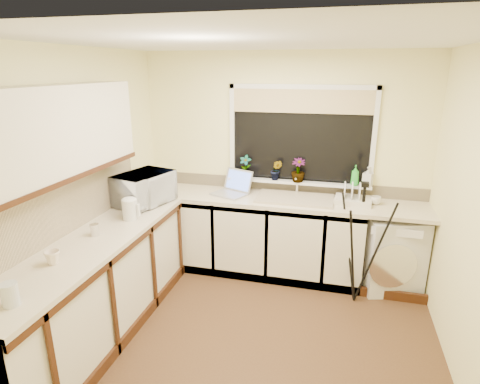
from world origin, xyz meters
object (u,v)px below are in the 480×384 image
at_px(soap_bottle_green, 355,175).
at_px(plant_a, 245,166).
at_px(laptop, 233,188).
at_px(glass_jug, 10,295).
at_px(cup_left, 53,258).
at_px(steel_jar, 95,230).
at_px(plant_c, 298,170).
at_px(microwave, 144,189).
at_px(tripod, 359,244).
at_px(soap_bottle_clear, 368,176).
at_px(cup_back, 376,200).
at_px(washing_machine, 390,251).
at_px(kettle, 130,209).
at_px(dish_rack, 353,200).
at_px(plant_b, 276,170).

bearing_deg(soap_bottle_green, plant_a, 179.32).
xyz_separation_m(laptop, glass_jug, (-0.71, -2.47, 0.00)).
bearing_deg(cup_left, glass_jug, -77.06).
xyz_separation_m(steel_jar, plant_c, (1.54, 1.58, 0.23)).
distance_m(microwave, cup_left, 1.39).
bearing_deg(tripod, soap_bottle_clear, 76.80).
bearing_deg(cup_back, washing_machine, -16.33).
relative_size(kettle, steel_jar, 1.86).
bearing_deg(cup_left, steel_jar, 90.77).
height_order(dish_rack, plant_b, plant_b).
bearing_deg(tripod, soap_bottle_green, 89.57).
relative_size(kettle, microwave, 0.32).
height_order(plant_b, cup_back, plant_b).
distance_m(washing_machine, plant_a, 1.82).
bearing_deg(laptop, soap_bottle_green, 30.01).
relative_size(microwave, plant_c, 2.24).
bearing_deg(plant_a, plant_c, -2.52).
bearing_deg(kettle, microwave, 100.09).
xyz_separation_m(laptop, plant_a, (0.10, 0.17, 0.21)).
relative_size(tripod, soap_bottle_clear, 5.92).
bearing_deg(plant_b, soap_bottle_green, 0.19).
height_order(tripod, soap_bottle_green, soap_bottle_green).
bearing_deg(laptop, washing_machine, 21.75).
height_order(plant_c, cup_left, plant_c).
distance_m(microwave, cup_back, 2.43).
height_order(washing_machine, microwave, microwave).
relative_size(microwave, cup_left, 5.44).
xyz_separation_m(dish_rack, steel_jar, (-2.14, -1.43, 0.02)).
distance_m(washing_machine, microwave, 2.68).
bearing_deg(washing_machine, plant_b, 155.24).
distance_m(laptop, kettle, 1.24).
bearing_deg(glass_jug, dish_rack, 50.74).
height_order(dish_rack, steel_jar, steel_jar).
height_order(tripod, cup_left, tripod).
xyz_separation_m(kettle, soap_bottle_green, (2.05, 1.17, 0.17)).
bearing_deg(dish_rack, plant_a, 176.47).
relative_size(dish_rack, cup_left, 3.45).
height_order(cup_back, cup_left, cup_left).
distance_m(kettle, soap_bottle_clear, 2.49).
relative_size(washing_machine, tripod, 0.65).
xyz_separation_m(kettle, cup_left, (-0.09, -0.95, -0.04)).
relative_size(laptop, plant_a, 1.80).
bearing_deg(washing_machine, plant_c, 153.68).
bearing_deg(steel_jar, laptop, 59.87).
xyz_separation_m(dish_rack, cup_back, (0.23, 0.02, 0.01)).
relative_size(plant_b, cup_left, 2.10).
relative_size(kettle, plant_a, 0.73).
height_order(kettle, tripod, tripod).
relative_size(plant_a, plant_b, 1.14).
height_order(tripod, soap_bottle_clear, soap_bottle_clear).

